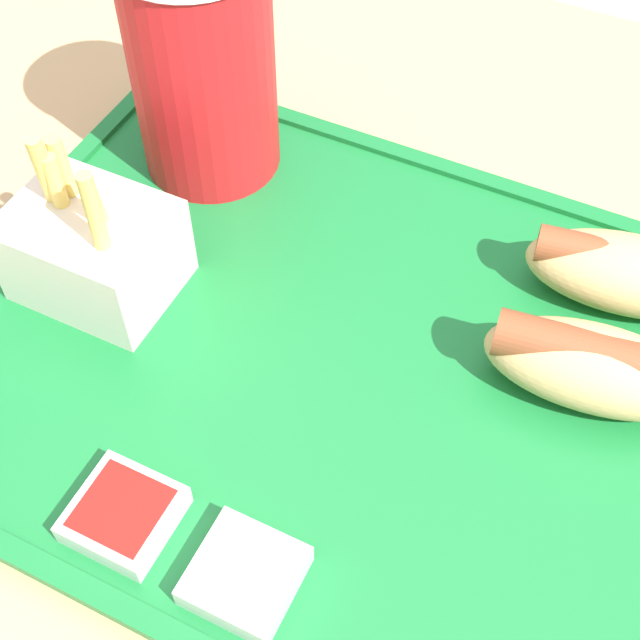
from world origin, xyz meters
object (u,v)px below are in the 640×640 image
object	(u,v)px
hot_dog_far	(629,272)
fries_carton	(93,248)
sauce_cup_ketchup	(124,514)
hot_dog_near	(595,366)
soda_cup	(202,62)
sauce_cup_mayo	(245,575)

from	to	relation	value
hot_dog_far	fries_carton	world-z (taller)	fries_carton
fries_carton	sauce_cup_ketchup	bearing A→B (deg)	-51.24
hot_dog_near	hot_dog_far	bearing A→B (deg)	90.00
soda_cup	fries_carton	distance (m)	0.13
hot_dog_near	sauce_cup_ketchup	world-z (taller)	hot_dog_near
soda_cup	sauce_cup_ketchup	distance (m)	0.27
hot_dog_far	hot_dog_near	bearing A→B (deg)	-90.00
sauce_cup_mayo	soda_cup	bearing A→B (deg)	123.24
hot_dog_far	sauce_cup_ketchup	bearing A→B (deg)	-126.32
hot_dog_near	fries_carton	bearing A→B (deg)	-169.58
hot_dog_far	hot_dog_near	world-z (taller)	hot_dog_near
sauce_cup_mayo	sauce_cup_ketchup	bearing A→B (deg)	179.16
hot_dog_far	fries_carton	bearing A→B (deg)	-156.13
hot_dog_far	sauce_cup_ketchup	size ratio (longest dim) A/B	2.59
hot_dog_near	soda_cup	bearing A→B (deg)	165.20
fries_carton	soda_cup	bearing A→B (deg)	88.32
hot_dog_near	sauce_cup_mayo	distance (m)	0.21
hot_dog_near	sauce_cup_mayo	size ratio (longest dim) A/B	2.57
soda_cup	hot_dog_far	world-z (taller)	soda_cup
hot_dog_far	sauce_cup_mayo	world-z (taller)	hot_dog_far
soda_cup	sauce_cup_ketchup	xyz separation A→B (m)	(0.10, -0.25, -0.07)
hot_dog_near	sauce_cup_mayo	bearing A→B (deg)	-122.94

